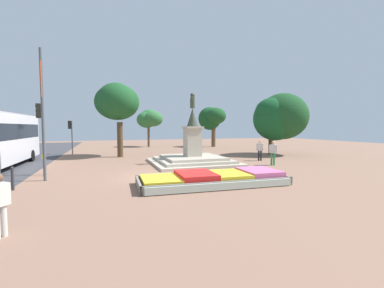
% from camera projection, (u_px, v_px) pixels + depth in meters
% --- Properties ---
extents(ground_plane, '(81.11, 81.11, 0.00)m').
position_uv_depth(ground_plane, '(159.00, 176.00, 14.07)').
color(ground_plane, '#8C6651').
extents(flower_planter, '(7.07, 2.87, 0.60)m').
position_uv_depth(flower_planter, '(215.00, 179.00, 12.07)').
color(flower_planter, '#38281C').
rests_on(flower_planter, ground_plane).
extents(statue_monument, '(5.95, 5.95, 5.19)m').
position_uv_depth(statue_monument, '(192.00, 155.00, 19.02)').
color(statue_monument, '#B4A995').
rests_on(statue_monument, ground_plane).
extents(traffic_light_mid_block, '(0.41, 0.29, 3.99)m').
position_uv_depth(traffic_light_mid_block, '(41.00, 126.00, 14.24)').
color(traffic_light_mid_block, slate).
rests_on(traffic_light_mid_block, ground_plane).
extents(traffic_light_far_corner, '(0.41, 0.30, 3.31)m').
position_uv_depth(traffic_light_far_corner, '(71.00, 131.00, 25.22)').
color(traffic_light_far_corner, '#4C5156').
rests_on(traffic_light_far_corner, ground_plane).
extents(banner_pole, '(0.18, 1.02, 6.57)m').
position_uv_depth(banner_pole, '(42.00, 109.00, 12.67)').
color(banner_pole, '#4C5156').
rests_on(banner_pole, ground_plane).
extents(pedestrian_near_planter, '(0.45, 0.42, 1.65)m').
position_uv_depth(pedestrian_near_planter, '(260.00, 149.00, 20.55)').
color(pedestrian_near_planter, black).
rests_on(pedestrian_near_planter, ground_plane).
extents(pedestrian_crossing_plaza, '(0.42, 0.44, 1.73)m').
position_uv_depth(pedestrian_crossing_plaza, '(273.00, 151.00, 18.07)').
color(pedestrian_crossing_plaza, '#338C4C').
rests_on(pedestrian_crossing_plaza, ground_plane).
extents(kerb_bollard_mid_a, '(0.13, 0.13, 1.02)m').
position_uv_depth(kerb_bollard_mid_a, '(13.00, 178.00, 10.93)').
color(kerb_bollard_mid_a, '#2D2D33').
rests_on(kerb_bollard_mid_a, ground_plane).
extents(park_tree_far_left, '(3.39, 3.91, 5.43)m').
position_uv_depth(park_tree_far_left, '(212.00, 118.00, 34.92)').
color(park_tree_far_left, brown).
rests_on(park_tree_far_left, ground_plane).
extents(park_tree_behind_statue, '(5.21, 4.98, 5.95)m').
position_uv_depth(park_tree_behind_statue, '(279.00, 117.00, 24.72)').
color(park_tree_behind_statue, '#4C3823').
rests_on(park_tree_behind_statue, ground_plane).
extents(park_tree_far_right, '(3.44, 3.59, 5.13)m').
position_uv_depth(park_tree_far_right, '(150.00, 119.00, 35.05)').
color(park_tree_far_right, brown).
rests_on(park_tree_far_right, ground_plane).
extents(park_tree_street_side, '(3.98, 4.67, 6.59)m').
position_uv_depth(park_tree_street_side, '(117.00, 102.00, 23.13)').
color(park_tree_street_side, '#4C3823').
rests_on(park_tree_street_side, ground_plane).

